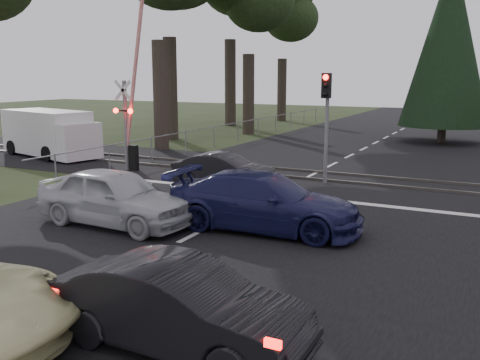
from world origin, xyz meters
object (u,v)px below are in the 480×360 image
Objects in this scene: dark_car_far at (224,171)px; white_van at (52,134)px; traffic_signal_center at (326,109)px; silver_car at (115,197)px; blue_sedan at (264,202)px; dark_hatchback at (179,307)px; crossing_signal at (130,123)px.

dark_car_far is 0.61× the size of white_van.
traffic_signal_center is 8.81m from silver_car.
silver_car is 0.74× the size of white_van.
blue_sedan is at bearing -86.43° from traffic_signal_center.
blue_sedan is at bearing 12.71° from dark_hatchback.
crossing_signal is 1.13× the size of white_van.
traffic_signal_center is 1.09× the size of dark_car_far.
silver_car is at bearing -55.09° from crossing_signal.
blue_sedan is (3.81, 1.40, -0.03)m from silver_car.
silver_car reaches higher than dark_hatchback.
crossing_signal is at bearing 40.36° from dark_hatchback.
blue_sedan is (-1.42, 6.32, 0.09)m from dark_hatchback.
traffic_signal_center is at bearing -56.46° from dark_car_far.
crossing_signal is at bearing 0.75° from white_van.
crossing_signal reaches higher than traffic_signal_center.
dark_hatchback reaches higher than dark_car_far.
silver_car is (-3.40, -7.88, -2.02)m from traffic_signal_center.
dark_hatchback is 20.89m from white_van.
traffic_signal_center reaches higher than dark_car_far.
white_van is (-11.20, 2.77, 0.54)m from dark_car_far.
white_van reaches higher than dark_car_far.
white_van is at bearing 166.58° from crossing_signal.
traffic_signal_center is 0.66× the size of white_van.
silver_car is at bearing 46.78° from dark_hatchback.
dark_car_far is (-3.06, -2.24, -2.19)m from traffic_signal_center.
white_van is at bearing 73.41° from dark_car_far.
white_van is at bearing 60.69° from blue_sedan.
crossing_signal reaches higher than silver_car.
traffic_signal_center is at bearing -20.73° from silver_car.
crossing_signal reaches higher than dark_hatchback.
silver_car reaches higher than dark_car_far.
dark_hatchback is (1.82, -12.79, -2.14)m from traffic_signal_center.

